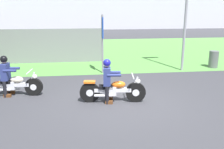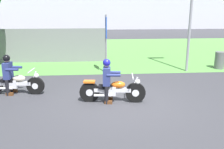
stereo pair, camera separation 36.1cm
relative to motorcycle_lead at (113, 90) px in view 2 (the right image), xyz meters
The scene contains 9 objects.
ground 0.47m from the motorcycle_lead, 36.04° to the right, with size 120.00×120.00×0.00m, color #38383D.
grass_verge 9.37m from the motorcycle_lead, 88.71° to the left, with size 60.00×12.00×0.01m, color #549342.
motorcycle_lead is the anchor object (origin of this frame).
rider_lead 0.46m from the motorcycle_lead, behind, with size 0.58×0.50×1.40m.
motorcycle_follow 3.48m from the motorcycle_lead, 163.11° to the left, with size 2.07×0.66×0.86m.
rider_follow 3.66m from the motorcycle_lead, 163.57° to the left, with size 0.58×0.50×1.38m.
trash_can 6.81m from the motorcycle_lead, 36.22° to the left, with size 0.45×0.45×0.83m, color #595E5B.
sign_banner 3.86m from the motorcycle_lead, 90.26° to the left, with size 0.08×0.60×2.60m.
fence_segment 6.99m from the motorcycle_lead, 118.71° to the left, with size 7.00×0.06×1.80m, color slate.
Camera 2 is at (-0.79, -7.46, 2.99)m, focal length 40.85 mm.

